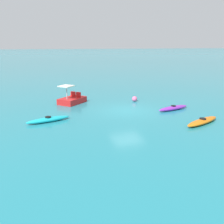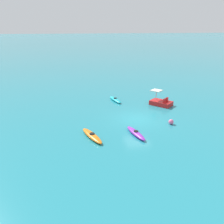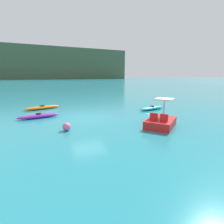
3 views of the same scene
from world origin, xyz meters
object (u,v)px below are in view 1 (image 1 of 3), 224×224
object	(u,v)px
kayak_purple	(173,108)
pedal_boat_red	(72,100)
kayak_cyan	(48,120)
buoy_pink	(135,99)
kayak_orange	(202,121)

from	to	relation	value
kayak_purple	pedal_boat_red	distance (m)	8.76
kayak_purple	kayak_cyan	distance (m)	9.72
buoy_pink	pedal_boat_red	bearing A→B (deg)	-13.37
buoy_pink	kayak_orange	bearing A→B (deg)	99.45
kayak_purple	kayak_cyan	size ratio (longest dim) A/B	1.00
pedal_boat_red	buoy_pink	distance (m)	5.68
pedal_boat_red	buoy_pink	world-z (taller)	pedal_boat_red
pedal_boat_red	kayak_purple	bearing A→B (deg)	143.51
pedal_boat_red	kayak_orange	bearing A→B (deg)	127.32
pedal_boat_red	kayak_cyan	bearing A→B (deg)	61.23
kayak_orange	buoy_pink	bearing A→B (deg)	-80.55
kayak_cyan	kayak_orange	distance (m)	10.28
kayak_cyan	kayak_orange	world-z (taller)	same
kayak_purple	buoy_pink	distance (m)	4.19
buoy_pink	kayak_purple	bearing A→B (deg)	111.32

